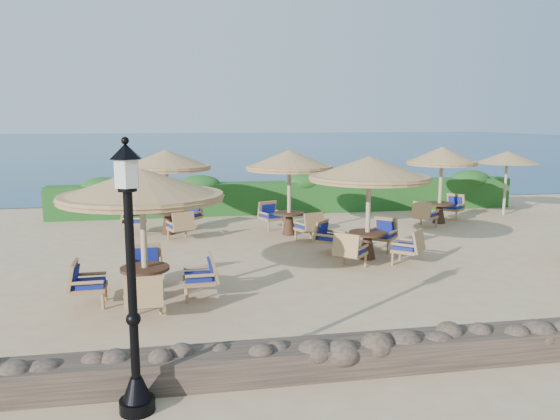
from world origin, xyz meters
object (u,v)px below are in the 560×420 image
(cafe_set_0, at_px, (142,207))
(cafe_set_4, at_px, (289,171))
(lamp_post, at_px, (132,291))
(cafe_set_5, at_px, (441,168))
(extra_parasol, at_px, (507,157))
(cafe_set_1, at_px, (369,186))
(cafe_set_3, at_px, (166,174))

(cafe_set_0, xyz_separation_m, cafe_set_4, (4.04, 5.74, 0.08))
(lamp_post, bearing_deg, cafe_set_5, 49.15)
(lamp_post, bearing_deg, extra_parasol, 43.60)
(cafe_set_0, bearing_deg, cafe_set_5, 34.97)
(lamp_post, relative_size, cafe_set_1, 1.07)
(lamp_post, bearing_deg, cafe_set_4, 68.56)
(extra_parasol, distance_m, cafe_set_5, 3.37)
(cafe_set_4, distance_m, cafe_set_5, 5.60)
(extra_parasol, relative_size, cafe_set_4, 0.84)
(cafe_set_5, bearing_deg, lamp_post, -130.85)
(extra_parasol, xyz_separation_m, cafe_set_3, (-12.43, -1.27, -0.26))
(cafe_set_1, distance_m, cafe_set_3, 6.56)
(extra_parasol, height_order, cafe_set_4, cafe_set_4)
(cafe_set_1, xyz_separation_m, cafe_set_4, (-1.41, 3.29, 0.10))
(extra_parasol, xyz_separation_m, cafe_set_1, (-7.29, -5.34, -0.27))
(extra_parasol, height_order, cafe_set_1, cafe_set_1)
(lamp_post, xyz_separation_m, cafe_set_1, (5.31, 6.66, 0.34))
(cafe_set_1, distance_m, cafe_set_5, 5.90)
(cafe_set_0, relative_size, cafe_set_5, 1.20)
(lamp_post, height_order, cafe_set_4, lamp_post)
(cafe_set_3, relative_size, cafe_set_5, 1.07)
(extra_parasol, height_order, cafe_set_3, cafe_set_3)
(cafe_set_1, bearing_deg, cafe_set_3, 141.61)
(cafe_set_1, distance_m, cafe_set_4, 3.58)
(extra_parasol, bearing_deg, cafe_set_0, -148.55)
(extra_parasol, distance_m, cafe_set_4, 8.93)
(extra_parasol, bearing_deg, lamp_post, -136.40)
(extra_parasol, bearing_deg, cafe_set_1, -143.74)
(cafe_set_5, bearing_deg, cafe_set_0, -145.03)
(cafe_set_0, bearing_deg, cafe_set_4, 54.83)
(cafe_set_3, height_order, cafe_set_4, same)
(cafe_set_1, bearing_deg, cafe_set_5, 45.90)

